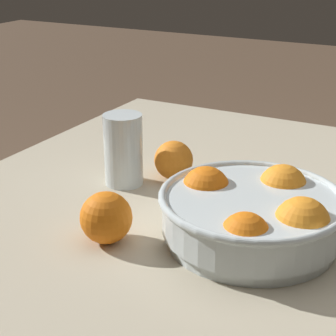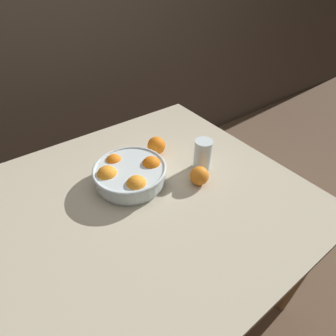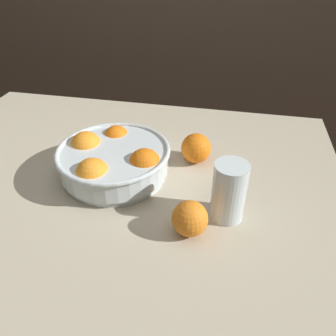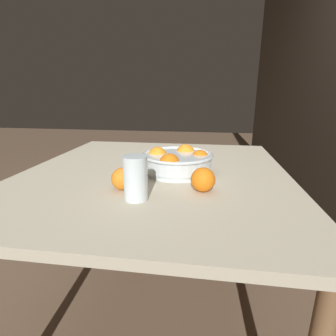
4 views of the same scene
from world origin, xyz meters
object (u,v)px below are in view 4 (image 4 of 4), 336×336
Objects in this scene: fruit_bowl at (177,161)px; juice_glass at (136,180)px; orange_loose_near_bowl at (203,180)px; orange_loose_front at (123,179)px.

juice_glass is (0.29, -0.09, 0.02)m from fruit_bowl.
fruit_bowl is at bearing -151.64° from orange_loose_near_bowl.
juice_glass is 0.10m from orange_loose_front.
orange_loose_near_bowl is 1.07× the size of orange_loose_front.
fruit_bowl is at bearing 144.01° from orange_loose_front.
orange_loose_front is (-0.07, -0.07, -0.02)m from juice_glass.
fruit_bowl is 3.52× the size of orange_loose_near_bowl.
orange_loose_near_bowl reaches higher than orange_loose_front.
orange_loose_front is (0.22, -0.16, -0.01)m from fruit_bowl.
juice_glass reaches higher than fruit_bowl.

